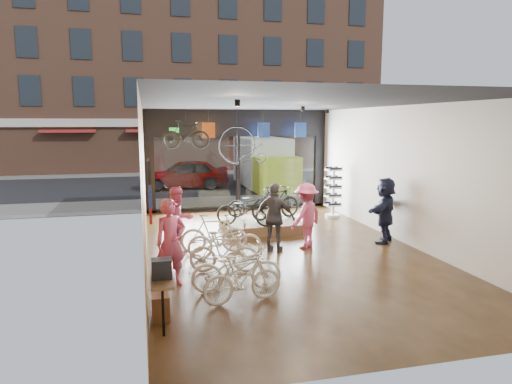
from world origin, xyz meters
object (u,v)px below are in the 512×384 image
object	(u,v)px
floor_bike_4	(225,240)
display_bike_mid	(276,202)
customer_3	(306,216)
penny_farthing	(245,146)
floor_bike_3	(224,252)
floor_bike_1	(243,279)
customer_5	(385,210)
customer_1	(178,221)
floor_bike_5	(214,233)
display_bike_left	(246,210)
box_truck	(267,164)
street_car	(185,174)
sunglasses_rack	(333,192)
customer_0	(171,243)
display_platform	(261,225)
customer_2	(275,218)
display_bike_right	(253,204)
hung_bike	(186,135)
floor_bike_2	(237,268)

from	to	relation	value
floor_bike_4	display_bike_mid	bearing A→B (deg)	-31.57
customer_3	penny_farthing	xyz separation A→B (m)	(-0.72, 4.36, 1.63)
floor_bike_3	display_bike_mid	bearing A→B (deg)	-16.96
floor_bike_1	customer_5	xyz separation A→B (m)	(4.77, 3.33, 0.45)
customer_1	penny_farthing	world-z (taller)	penny_farthing
floor_bike_5	customer_5	bearing A→B (deg)	-85.95
penny_farthing	floor_bike_3	bearing A→B (deg)	-106.54
display_bike_left	customer_5	xyz separation A→B (m)	(3.62, -1.62, 0.15)
box_truck	floor_bike_5	bearing A→B (deg)	-111.56
box_truck	floor_bike_5	size ratio (longest dim) A/B	3.76
street_car	penny_farthing	world-z (taller)	penny_farthing
customer_1	sunglasses_rack	xyz separation A→B (m)	(5.64, 3.41, 0.03)
floor_bike_3	display_bike_left	distance (m)	3.39
floor_bike_3	customer_0	world-z (taller)	customer_0
sunglasses_rack	display_platform	bearing A→B (deg)	-155.39
display_platform	customer_2	distance (m)	2.49
floor_bike_5	customer_3	distance (m)	2.49
floor_bike_3	display_bike_right	size ratio (longest dim) A/B	0.96
street_car	floor_bike_4	xyz separation A→B (m)	(-0.10, -12.42, -0.26)
customer_0	customer_3	distance (m)	4.19
display_bike_left	customer_3	distance (m)	2.10
customer_2	hung_bike	bearing A→B (deg)	-32.63
floor_bike_5	penny_farthing	world-z (taller)	penny_farthing
display_bike_left	customer_2	world-z (taller)	customer_2
display_bike_right	customer_5	world-z (taller)	customer_5
floor_bike_4	floor_bike_5	size ratio (longest dim) A/B	1.06
display_bike_left	floor_bike_1	bearing A→B (deg)	-168.91
display_platform	customer_5	world-z (taller)	customer_5
sunglasses_rack	display_bike_right	bearing A→B (deg)	-167.40
floor_bike_3	floor_bike_4	size ratio (longest dim) A/B	0.86
display_platform	street_car	bearing A→B (deg)	98.86
customer_0	customer_1	size ratio (longest dim) A/B	1.04
street_car	display_bike_right	xyz separation A→B (m)	(1.41, -9.04, -0.01)
floor_bike_4	customer_0	distance (m)	2.12
customer_3	floor_bike_3	bearing A→B (deg)	-3.00
street_car	customer_0	bearing A→B (deg)	-6.02
floor_bike_2	floor_bike_3	xyz separation A→B (m)	(-0.04, 1.19, 0.00)
floor_bike_4	customer_1	size ratio (longest dim) A/B	1.05
floor_bike_4	display_bike_left	size ratio (longest dim) A/B	1.03
display_bike_mid	display_bike_right	bearing A→B (deg)	31.06
display_bike_mid	display_bike_left	bearing A→B (deg)	103.70
display_bike_right	customer_3	xyz separation A→B (m)	(0.78, -2.89, 0.14)
display_platform	customer_0	size ratio (longest dim) A/B	1.33
display_bike_left	floor_bike_5	bearing A→B (deg)	167.15
display_bike_mid	customer_3	world-z (taller)	customer_3
display_platform	customer_5	distance (m)	3.80
box_truck	display_platform	size ratio (longest dim) A/B	2.68
floor_bike_1	hung_bike	xyz separation A→B (m)	(-0.35, 7.42, 2.46)
display_bike_left	penny_farthing	world-z (taller)	penny_farthing
customer_2	floor_bike_2	bearing A→B (deg)	92.93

